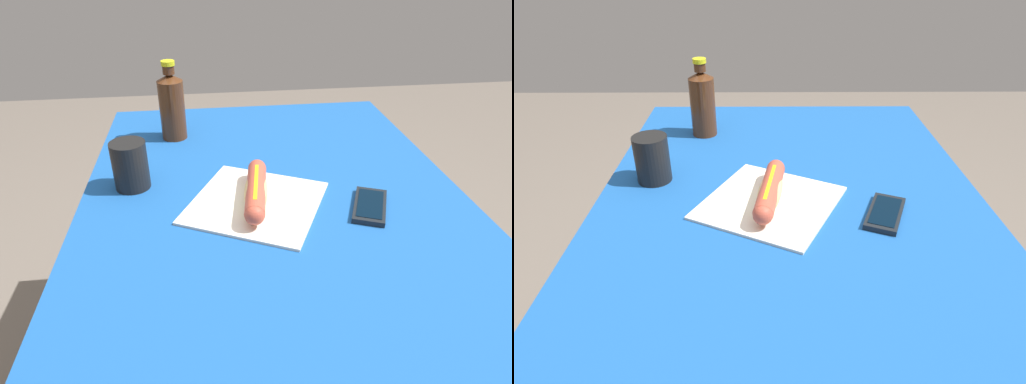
# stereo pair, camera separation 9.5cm
# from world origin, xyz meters

# --- Properties ---
(dining_table) EXTENTS (1.16, 0.87, 0.74)m
(dining_table) POSITION_xyz_m (0.00, 0.00, 0.61)
(dining_table) COLOR brown
(dining_table) RESTS_ON ground
(paper_wrapper) EXTENTS (0.36, 0.36, 0.01)m
(paper_wrapper) POSITION_xyz_m (-0.04, 0.05, 0.74)
(paper_wrapper) COLOR silver
(paper_wrapper) RESTS_ON dining_table
(hot_dog) EXTENTS (0.24, 0.08, 0.05)m
(hot_dog) POSITION_xyz_m (-0.04, 0.05, 0.77)
(hot_dog) COLOR #E5BC75
(hot_dog) RESTS_ON paper_wrapper
(cell_phone) EXTENTS (0.15, 0.11, 0.01)m
(cell_phone) POSITION_xyz_m (-0.09, -0.20, 0.75)
(cell_phone) COLOR black
(cell_phone) RESTS_ON dining_table
(soda_bottle) EXTENTS (0.07, 0.07, 0.22)m
(soda_bottle) POSITION_xyz_m (0.35, 0.24, 0.84)
(soda_bottle) COLOR #4C2814
(soda_bottle) RESTS_ON dining_table
(drinking_cup) EXTENTS (0.08, 0.08, 0.11)m
(drinking_cup) POSITION_xyz_m (0.07, 0.32, 0.80)
(drinking_cup) COLOR black
(drinking_cup) RESTS_ON dining_table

